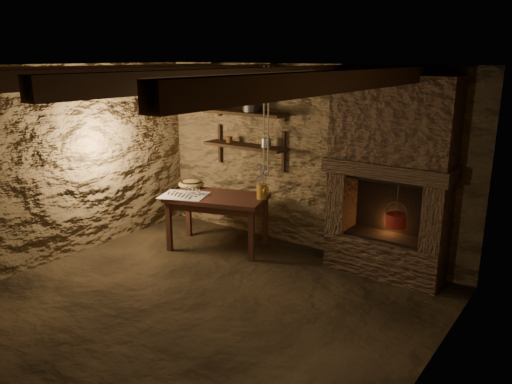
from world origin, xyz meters
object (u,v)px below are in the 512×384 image
Objects in this scene: red_pot at (396,220)px; stoneware_jug at (262,184)px; work_table at (218,220)px; iron_stockpot at (252,105)px; wooden_bowl at (191,184)px.

stoneware_jug is at bearing -172.24° from red_pot.
stoneware_jug is at bearing 3.91° from work_table.
red_pot is (2.10, -0.12, -1.15)m from iron_stockpot.
wooden_bowl is at bearing -148.22° from iron_stockpot.
wooden_bowl is 0.67× the size of red_pot.
stoneware_jug is 1.15m from wooden_bowl.
wooden_bowl reaches higher than work_table.
wooden_bowl is (-0.58, 0.13, 0.38)m from work_table.
iron_stockpot is 0.45× the size of red_pot.
iron_stockpot is 2.40m from red_pot.
work_table is 3.14× the size of stoneware_jug.
stoneware_jug reaches higher than red_pot.
red_pot is (2.82, 0.33, -0.06)m from wooden_bowl.
stoneware_jug is at bearing -40.22° from iron_stockpot.
work_table is at bearing -103.79° from iron_stockpot.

